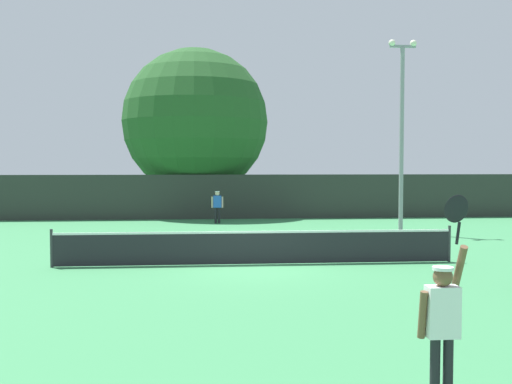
{
  "coord_description": "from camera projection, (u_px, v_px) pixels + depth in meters",
  "views": [
    {
      "loc": [
        -1.42,
        -16.88,
        2.88
      ],
      "look_at": [
        0.41,
        4.86,
        1.85
      ],
      "focal_mm": 41.89,
      "sensor_mm": 36.0,
      "label": 1
    }
  ],
  "objects": [
    {
      "name": "tennis_net",
      "position": [
        256.0,
        247.0,
        17.03
      ],
      "size": [
        11.48,
        0.08,
        1.07
      ],
      "color": "#232328",
      "rests_on": "ground"
    },
    {
      "name": "player_serving",
      "position": [
        443.0,
        314.0,
        7.06
      ],
      "size": [
        0.67,
        0.39,
        2.51
      ],
      "color": "white",
      "rests_on": "ground"
    },
    {
      "name": "ground_plane",
      "position": [
        256.0,
        265.0,
        17.06
      ],
      "size": [
        120.0,
        120.0,
        0.0
      ],
      "primitive_type": "plane",
      "color": "#387F4C"
    },
    {
      "name": "parked_car_near",
      "position": [
        100.0,
        197.0,
        38.39
      ],
      "size": [
        2.01,
        4.25,
        1.69
      ],
      "rotation": [
        0.0,
        0.0,
        0.03
      ],
      "color": "#B7B7BC",
      "rests_on": "ground"
    },
    {
      "name": "light_pole",
      "position": [
        402.0,
        123.0,
        24.67
      ],
      "size": [
        1.18,
        0.28,
        7.98
      ],
      "color": "gray",
      "rests_on": "ground"
    },
    {
      "name": "perimeter_fence",
      "position": [
        233.0,
        197.0,
        31.19
      ],
      "size": [
        39.5,
        0.12,
        2.32
      ],
      "primitive_type": "cube",
      "color": "#2D332D",
      "rests_on": "ground"
    },
    {
      "name": "large_tree",
      "position": [
        195.0,
        122.0,
        33.82
      ],
      "size": [
        8.24,
        8.24,
        9.39
      ],
      "color": "brown",
      "rests_on": "ground"
    },
    {
      "name": "tennis_ball",
      "position": [
        237.0,
        247.0,
        20.42
      ],
      "size": [
        0.07,
        0.07,
        0.07
      ],
      "primitive_type": "sphere",
      "color": "#CCE033",
      "rests_on": "ground"
    },
    {
      "name": "player_receiving",
      "position": [
        217.0,
        204.0,
        28.79
      ],
      "size": [
        0.57,
        0.23,
        1.56
      ],
      "rotation": [
        0.0,
        0.0,
        3.14
      ],
      "color": "blue",
      "rests_on": "ground"
    },
    {
      "name": "parked_car_mid",
      "position": [
        249.0,
        195.0,
        40.1
      ],
      "size": [
        2.03,
        4.26,
        1.69
      ],
      "rotation": [
        0.0,
        0.0,
        0.03
      ],
      "color": "navy",
      "rests_on": "ground"
    }
  ]
}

